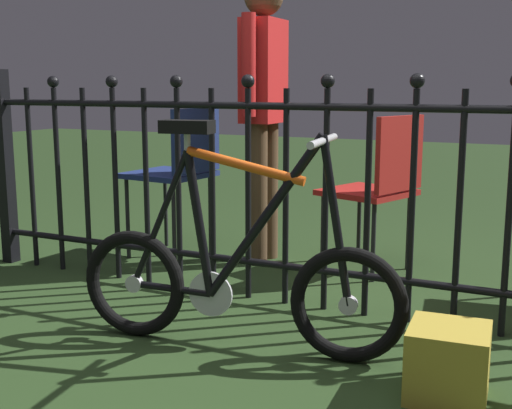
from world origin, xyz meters
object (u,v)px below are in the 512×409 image
object	(u,v)px
chair_navy	(179,165)
chair_red	(380,180)
display_crate	(448,363)
person_visitor	(264,96)
bicycle	(235,276)

from	to	relation	value
chair_navy	chair_red	xyz separation A→B (m)	(1.15, 0.19, -0.04)
chair_red	display_crate	xyz separation A→B (m)	(0.61, -1.36, -0.39)
person_visitor	display_crate	xyz separation A→B (m)	(1.28, -1.31, -0.83)
chair_navy	display_crate	size ratio (longest dim) A/B	3.48
bicycle	display_crate	world-z (taller)	bicycle
chair_red	person_visitor	size ratio (longest dim) A/B	0.54
chair_navy	bicycle	bearing A→B (deg)	-49.48
bicycle	chair_navy	xyz separation A→B (m)	(-0.93, 1.09, 0.26)
chair_red	display_crate	distance (m)	1.54
person_visitor	display_crate	size ratio (longest dim) A/B	6.30
bicycle	chair_red	world-z (taller)	bicycle
bicycle	display_crate	xyz separation A→B (m)	(0.82, -0.07, -0.17)
display_crate	bicycle	bearing A→B (deg)	174.95
bicycle	chair_navy	world-z (taller)	same
chair_red	chair_navy	bearing A→B (deg)	-170.39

